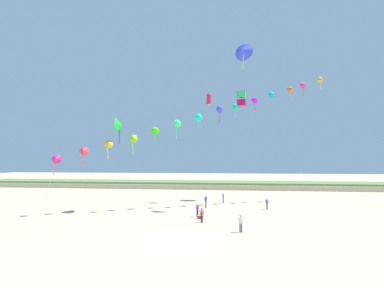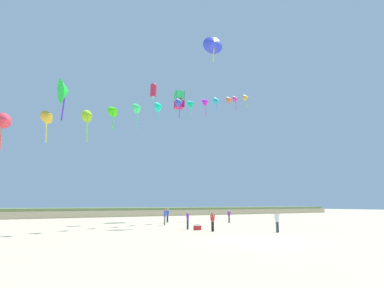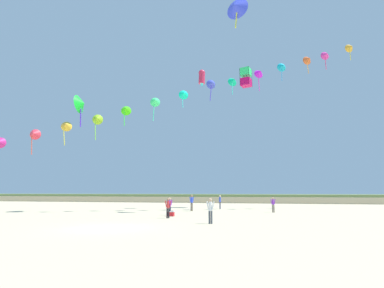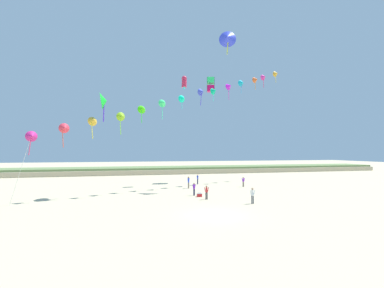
# 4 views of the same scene
# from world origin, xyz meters

# --- Properties ---
(ground_plane) EXTENTS (240.00, 240.00, 0.00)m
(ground_plane) POSITION_xyz_m (0.00, 0.00, 0.00)
(ground_plane) COLOR beige
(dune_ridge) EXTENTS (120.00, 10.35, 1.54)m
(dune_ridge) POSITION_xyz_m (0.00, 43.77, 0.76)
(dune_ridge) COLOR #BFAE8B
(dune_ridge) RESTS_ON ground
(person_near_left) EXTENTS (0.58, 0.22, 1.64)m
(person_near_left) POSITION_xyz_m (5.32, 3.57, 0.95)
(person_near_left) COLOR #474C56
(person_near_left) RESTS_ON ground
(person_near_right) EXTENTS (0.22, 0.57, 1.63)m
(person_near_right) POSITION_xyz_m (3.78, 20.14, 0.94)
(person_near_right) COLOR #282D4C
(person_near_right) RESTS_ON ground
(person_mid_center) EXTENTS (0.43, 0.53, 1.71)m
(person_mid_center) POSITION_xyz_m (1.29, 15.76, 0.99)
(person_mid_center) COLOR #726656
(person_mid_center) RESTS_ON ground
(person_far_left) EXTENTS (0.53, 0.21, 1.52)m
(person_far_left) POSITION_xyz_m (9.75, 15.51, 0.88)
(person_far_left) COLOR #726656
(person_far_left) RESTS_ON ground
(person_far_right) EXTENTS (0.54, 0.21, 1.54)m
(person_far_right) POSITION_xyz_m (1.39, 6.90, 0.89)
(person_far_right) COLOR black
(person_far_right) RESTS_ON ground
(person_far_center) EXTENTS (0.49, 0.37, 1.55)m
(person_far_center) POSITION_xyz_m (0.65, 9.73, 0.90)
(person_far_center) COLOR #282D4C
(person_far_center) RESTS_ON ground
(kite_banner_string) EXTENTS (39.87, 16.77, 21.14)m
(kite_banner_string) POSITION_xyz_m (1.82, 16.06, 13.60)
(kite_banner_string) COLOR #CE257E
(large_kite_low_lead) EXTENTS (1.19, 2.13, 3.60)m
(large_kite_low_lead) POSITION_xyz_m (-10.11, 11.80, 11.48)
(large_kite_low_lead) COLOR #19DE2E
(large_kite_mid_trail) EXTENTS (1.19, 1.18, 2.30)m
(large_kite_mid_trail) POSITION_xyz_m (1.59, 20.47, 16.82)
(large_kite_mid_trail) COLOR #CF2647
(large_kite_high_solo) EXTENTS (1.64, 1.64, 2.52)m
(large_kite_high_solo) POSITION_xyz_m (7.15, 23.61, 17.55)
(large_kite_high_solo) COLOR #C90D55
(large_kite_outer_drift) EXTENTS (2.67, 1.81, 3.73)m
(large_kite_outer_drift) POSITION_xyz_m (6.65, 13.83, 21.86)
(large_kite_outer_drift) COLOR #3A49EA
(beach_cooler) EXTENTS (0.58, 0.41, 0.46)m
(beach_cooler) POSITION_xyz_m (1.06, 8.75, 0.21)
(beach_cooler) COLOR red
(beach_cooler) RESTS_ON ground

